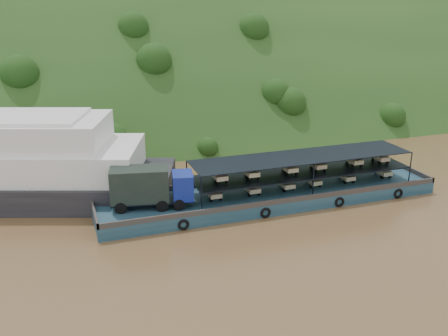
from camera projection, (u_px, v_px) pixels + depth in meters
name	position (u px, v px, depth m)	size (l,w,h in m)	color
ground	(252.00, 205.00, 50.22)	(160.00, 160.00, 0.00)	brown
hillside	(170.00, 124.00, 82.42)	(140.00, 28.00, 28.00)	#183312
cargo_barge	(256.00, 192.00, 50.09)	(35.00, 7.18, 5.05)	#143549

